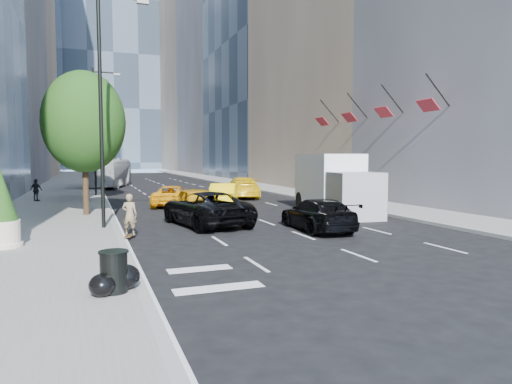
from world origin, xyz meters
name	(u,v)px	position (x,y,z in m)	size (l,w,h in m)	color
ground	(280,237)	(0.00, 0.00, 0.00)	(160.00, 160.00, 0.00)	black
sidewalk_left	(66,190)	(-9.00, 30.00, 0.07)	(6.00, 120.00, 0.15)	slate
sidewalk_right	(255,186)	(10.00, 30.00, 0.07)	(4.00, 120.00, 0.15)	slate
tower_left_end	(7,27)	(-22.00, 92.00, 30.00)	(20.00, 28.00, 60.00)	#2A3642
tower_right_mid	(236,13)	(22.00, 74.00, 32.50)	(20.00, 24.00, 65.00)	#5A5A5E
tower_right_far	(207,71)	(22.00, 98.00, 25.00)	(20.00, 24.00, 50.00)	#826E5A
tower_distant	(110,7)	(0.00, 120.00, 45.00)	(40.00, 20.00, 90.00)	#2A3642
lamp_near	(105,94)	(-6.32, 4.00, 5.81)	(2.13, 0.22, 10.00)	black
lamp_far	(97,124)	(-6.32, 22.00, 5.81)	(2.13, 0.22, 10.00)	black
tree_near	(84,122)	(-7.20, 9.00, 4.97)	(4.20, 4.20, 7.46)	black
tree_mid	(85,127)	(-7.20, 19.00, 5.32)	(4.50, 4.50, 7.99)	black
tree_far	(86,143)	(-7.20, 32.00, 4.62)	(3.90, 3.90, 6.92)	black
traffic_signal	(93,148)	(-6.40, 40.00, 4.23)	(2.48, 0.53, 5.20)	black
facade_flags	(367,112)	(10.64, 10.00, 6.18)	(1.85, 13.30, 2.05)	black
skateboarder	(130,217)	(-5.60, 1.80, 0.81)	(0.59, 0.39, 1.63)	#816F50
black_sedan_lincoln	(206,208)	(-2.00, 4.06, 0.79)	(2.62, 5.67, 1.58)	black
black_sedan_mercedes	(317,214)	(2.18, 1.00, 0.69)	(1.94, 4.77, 1.38)	black
taxi_a	(194,203)	(-2.00, 6.50, 0.82)	(1.94, 4.83, 1.64)	#E5A00C
taxi_b	(224,194)	(1.20, 12.04, 0.75)	(1.58, 4.52, 1.49)	yellow
taxi_c	(172,196)	(-2.00, 13.00, 0.67)	(2.21, 4.79, 1.33)	#F8A70D
taxi_d	(242,187)	(4.20, 17.21, 0.81)	(2.27, 5.58, 1.62)	yellow
city_bus	(111,173)	(-4.80, 34.28, 1.54)	(2.59, 11.07, 3.08)	#BABDC1
box_truck	(335,183)	(5.92, 5.97, 1.70)	(3.31, 7.22, 3.33)	white
pedestrian_b	(36,190)	(-10.42, 18.00, 0.92)	(0.90, 0.37, 1.53)	black
trash_can	(114,273)	(-6.60, -6.00, 0.60)	(0.60, 0.60, 0.89)	black
planter_shrub	(1,209)	(-9.82, 0.67, 1.43)	(1.12, 1.12, 2.69)	beige
garbage_bags	(116,280)	(-6.55, -5.96, 0.42)	(1.13, 1.09, 0.56)	black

